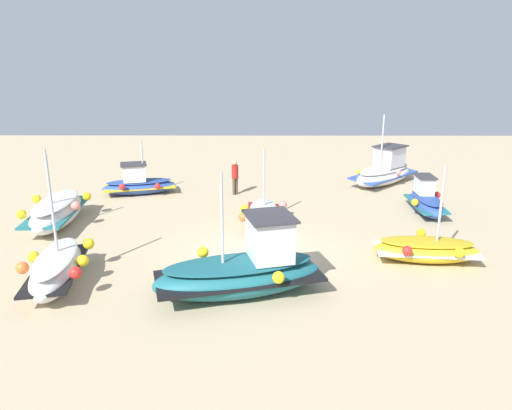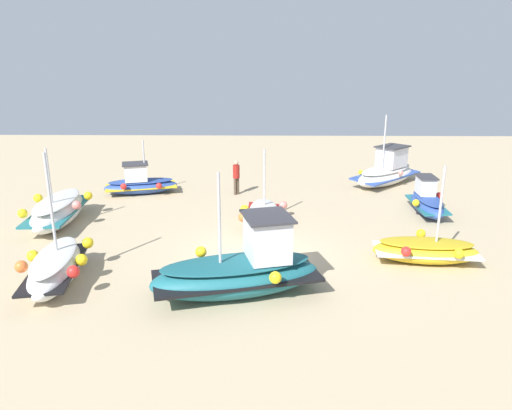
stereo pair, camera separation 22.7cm
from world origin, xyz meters
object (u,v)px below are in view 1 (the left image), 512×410
fishing_boat_2 (385,171)px  person_walking (235,175)px  fishing_boat_0 (264,215)px  fishing_boat_1 (426,201)px  fishing_boat_5 (243,270)px  fishing_boat_6 (426,249)px  fishing_boat_7 (138,184)px  fishing_boat_3 (57,211)px  fishing_boat_4 (57,268)px

fishing_boat_2 → person_walking: fishing_boat_2 is taller
fishing_boat_0 → person_walking: bearing=-162.3°
fishing_boat_1 → fishing_boat_5: fishing_boat_5 is taller
fishing_boat_0 → fishing_boat_5: fishing_boat_5 is taller
fishing_boat_6 → fishing_boat_2: bearing=-91.6°
fishing_boat_5 → fishing_boat_7: fishing_boat_5 is taller
fishing_boat_3 → person_walking: size_ratio=2.65×
fishing_boat_0 → fishing_boat_1: fishing_boat_0 is taller
fishing_boat_4 → fishing_boat_6: (-11.27, -1.78, -0.12)m
fishing_boat_5 → fishing_boat_6: bearing=6.4°
fishing_boat_1 → fishing_boat_4: size_ratio=0.82×
fishing_boat_1 → fishing_boat_6: (1.67, 5.16, -0.12)m
fishing_boat_5 → person_walking: (0.70, -10.29, 0.25)m
fishing_boat_2 → fishing_boat_4: (12.46, 11.92, -0.14)m
fishing_boat_6 → fishing_boat_7: size_ratio=0.94×
fishing_boat_0 → fishing_boat_4: bearing=-47.6°
fishing_boat_6 → fishing_boat_4: bearing=14.0°
fishing_boat_4 → fishing_boat_7: (-0.02, -9.85, -0.01)m
fishing_boat_7 → fishing_boat_5: bearing=101.7°
fishing_boat_3 → person_walking: bearing=-59.9°
fishing_boat_2 → fishing_boat_6: bearing=-141.1°
person_walking → fishing_boat_2: bearing=65.9°
fishing_boat_4 → person_walking: fishing_boat_4 is taller
fishing_boat_3 → fishing_boat_7: size_ratio=1.20×
fishing_boat_0 → fishing_boat_7: 7.52m
fishing_boat_6 → fishing_boat_0: bearing=-29.4°
fishing_boat_7 → person_walking: (-4.69, 0.09, 0.45)m
fishing_boat_2 → fishing_boat_6: fishing_boat_2 is taller
fishing_boat_7 → fishing_boat_3: bearing=49.6°
fishing_boat_1 → fishing_boat_4: bearing=119.2°
fishing_boat_2 → fishing_boat_5: (7.04, 12.45, 0.05)m
fishing_boat_4 → fishing_boat_0: bearing=122.7°
fishing_boat_3 → fishing_boat_5: (-7.50, 5.78, 0.13)m
fishing_boat_4 → fishing_boat_3: bearing=-167.1°
fishing_boat_2 → fishing_boat_7: fishing_boat_2 is taller
fishing_boat_7 → person_walking: 4.71m
fishing_boat_0 → fishing_boat_5: size_ratio=0.70×
fishing_boat_0 → fishing_boat_4: (6.05, 5.36, 0.15)m
fishing_boat_6 → person_walking: bearing=-45.5°
fishing_boat_0 → fishing_boat_2: bearing=136.5°
fishing_boat_6 → fishing_boat_5: bearing=26.6°
fishing_boat_3 → fishing_boat_6: bearing=-108.0°
fishing_boat_1 → fishing_boat_7: (12.93, -2.91, -0.01)m
fishing_boat_1 → fishing_boat_2: 5.01m
fishing_boat_0 → fishing_boat_6: 6.34m
fishing_boat_5 → fishing_boat_4: bearing=159.3°
fishing_boat_5 → fishing_boat_3: bearing=127.3°
fishing_boat_0 → fishing_boat_1: bearing=103.7°
fishing_boat_2 → fishing_boat_0: bearing=-178.8°
fishing_boat_0 → fishing_boat_4: size_ratio=0.92×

